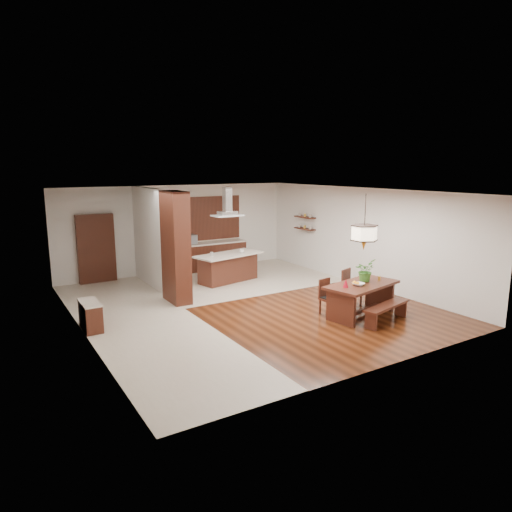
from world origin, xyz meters
TOP-DOWN VIEW (x-y plane):
  - room_shell at (0.00, 0.00)m, footprint 9.00×9.04m
  - tile_hallway at (-2.75, 0.00)m, footprint 2.50×9.00m
  - tile_kitchen at (1.25, 2.50)m, footprint 5.50×4.00m
  - soffit_band at (0.00, 0.00)m, footprint 8.00×9.00m
  - partition_pier at (-1.40, 1.20)m, footprint 0.45×1.00m
  - partition_stub at (-1.40, 3.30)m, footprint 0.18×2.40m
  - hallway_console at (-3.81, 0.20)m, footprint 0.37×0.88m
  - hallway_doorway at (-2.70, 4.40)m, footprint 1.10×0.20m
  - rear_counter at (1.00, 4.20)m, footprint 2.60×0.62m
  - kitchen_window at (1.00, 4.46)m, footprint 2.60×0.08m
  - shelf_lower at (3.87, 2.60)m, footprint 0.26×0.90m
  - shelf_upper at (3.87, 2.60)m, footprint 0.26×0.90m
  - dining_table at (1.89, -2.19)m, footprint 2.05×1.33m
  - dining_bench at (2.04, -2.86)m, footprint 1.54×0.67m
  - dining_chair_left at (1.31, -1.72)m, footprint 0.43×0.43m
  - dining_chair_right at (2.23, -1.52)m, footprint 0.53×0.53m
  - pendant_lantern at (1.89, -2.19)m, footprint 0.64×0.64m
  - foliage_plant at (2.10, -2.06)m, footprint 0.61×0.58m
  - fruit_bowl at (1.68, -2.29)m, footprint 0.27×0.27m
  - napkin_cone at (1.32, -2.25)m, footprint 0.16×0.16m
  - gold_ornament at (2.48, -2.17)m, footprint 0.08×0.08m
  - kitchen_island at (0.75, 2.37)m, footprint 2.27×1.35m
  - range_hood at (0.75, 2.38)m, footprint 0.90×0.55m
  - island_cup at (1.17, 2.24)m, footprint 0.17×0.17m
  - microwave at (0.20, 4.21)m, footprint 0.61×0.44m

SIDE VIEW (x-z plane):
  - tile_hallway at x=-2.75m, z-range 0.00..0.01m
  - tile_kitchen at x=1.25m, z-range 0.00..0.01m
  - dining_bench at x=2.04m, z-range 0.00..0.42m
  - hallway_console at x=-3.81m, z-range 0.00..0.63m
  - dining_chair_left at x=1.31m, z-range 0.00..0.86m
  - kitchen_island at x=0.75m, z-range 0.01..0.89m
  - dining_chair_right at x=2.23m, z-range 0.00..0.95m
  - rear_counter at x=1.00m, z-range 0.00..0.95m
  - dining_table at x=1.89m, z-range 0.19..0.97m
  - fruit_bowl at x=1.68m, z-range 0.79..0.85m
  - gold_ornament at x=2.48m, z-range 0.79..0.88m
  - napkin_cone at x=1.32m, z-range 0.79..0.99m
  - island_cup at x=1.17m, z-range 0.88..0.98m
  - hallway_doorway at x=-2.70m, z-range 0.00..2.10m
  - foliage_plant at x=2.10m, z-range 0.79..1.33m
  - microwave at x=0.20m, z-range 0.95..1.27m
  - shelf_lower at x=3.87m, z-range 1.38..1.42m
  - partition_pier at x=-1.40m, z-range 0.00..2.90m
  - partition_stub at x=-1.40m, z-range 0.00..2.90m
  - kitchen_window at x=1.00m, z-range 1.00..2.50m
  - shelf_upper at x=3.87m, z-range 1.78..1.82m
  - room_shell at x=0.00m, z-range 0.60..3.52m
  - pendant_lantern at x=1.89m, z-range 1.59..2.90m
  - range_hood at x=0.75m, z-range 2.03..2.90m
  - soffit_band at x=0.00m, z-range 2.88..2.89m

